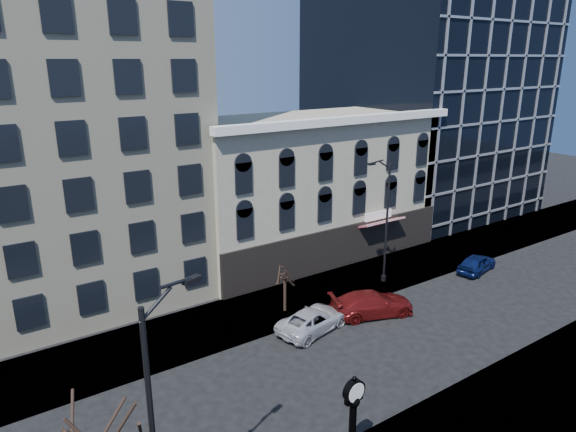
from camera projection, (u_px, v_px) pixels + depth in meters
ground at (299, 381)px, 27.75m from camera, size 160.00×160.00×0.00m
sidewalk_far at (229, 321)px, 34.05m from camera, size 160.00×6.00×0.12m
cream_tower at (59, 17)px, 33.70m from camera, size 15.90×15.40×42.50m
victorian_row at (306, 186)px, 45.00m from camera, size 22.60×11.19×12.50m
glass_office at (424, 84)px, 57.38m from camera, size 20.00×20.15×28.00m
street_clock at (352, 430)px, 20.93m from camera, size 1.04×1.04×4.60m
street_lamp_near at (167, 357)px, 15.58m from camera, size 2.63×1.08×10.46m
street_lamp_far at (382, 190)px, 37.44m from camera, size 2.55×0.39×9.85m
bare_tree_near at (110, 427)px, 14.65m from camera, size 5.01×5.01×8.61m
bare_tree_far at (285, 271)px, 34.46m from camera, size 2.24×2.24×3.84m
car_far_a at (313, 320)px, 32.75m from camera, size 5.60×3.48×1.45m
car_far_b at (372, 304)px, 34.70m from camera, size 6.20×4.06×1.67m
car_far_c at (477, 263)px, 41.84m from camera, size 4.57×2.57×1.47m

